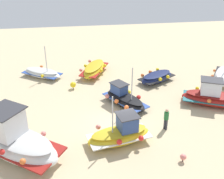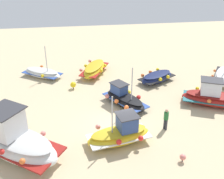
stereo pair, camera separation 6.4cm
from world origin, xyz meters
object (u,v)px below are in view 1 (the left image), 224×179
(fishing_boat_5, at_px, (213,97))
(fishing_boat_8, at_px, (120,134))
(fishing_boat_1, at_px, (17,142))
(mooring_buoy_0, at_px, (73,85))
(fishing_boat_4, at_px, (94,69))
(fishing_boat_6, at_px, (42,73))
(fishing_boat_0, at_px, (124,99))
(person_walking, at_px, (166,118))
(fishing_boat_7, at_px, (157,77))
(mooring_buoy_1, at_px, (183,157))

(fishing_boat_5, distance_m, fishing_boat_8, 8.79)
(fishing_boat_1, height_order, mooring_buoy_0, fishing_boat_1)
(fishing_boat_4, relative_size, fishing_boat_6, 1.09)
(fishing_boat_0, relative_size, fishing_boat_8, 0.99)
(fishing_boat_8, height_order, person_walking, fishing_boat_8)
(fishing_boat_0, bearing_deg, fishing_boat_7, -76.25)
(fishing_boat_4, distance_m, fishing_boat_6, 4.98)
(mooring_buoy_1, bearing_deg, mooring_buoy_0, -59.98)
(mooring_buoy_1, bearing_deg, fishing_boat_6, -56.46)
(fishing_boat_5, relative_size, person_walking, 3.26)
(fishing_boat_0, bearing_deg, fishing_boat_4, -15.23)
(fishing_boat_1, bearing_deg, fishing_boat_0, -108.23)
(person_walking, bearing_deg, fishing_boat_4, -98.84)
(fishing_boat_5, xyz_separation_m, mooring_buoy_0, (10.74, -4.44, -0.29))
(fishing_boat_6, xyz_separation_m, mooring_buoy_1, (-8.85, 13.35, -0.09))
(fishing_boat_7, relative_size, mooring_buoy_1, 7.62)
(person_walking, bearing_deg, fishing_boat_5, 179.44)
(fishing_boat_6, distance_m, fishing_boat_8, 12.39)
(fishing_boat_0, relative_size, mooring_buoy_1, 8.41)
(fishing_boat_6, distance_m, person_walking, 13.44)
(fishing_boat_4, bearing_deg, fishing_boat_7, -89.86)
(fishing_boat_4, relative_size, fishing_boat_8, 1.03)
(fishing_boat_4, bearing_deg, fishing_boat_1, 179.58)
(fishing_boat_8, xyz_separation_m, mooring_buoy_1, (-3.25, 2.30, -0.33))
(mooring_buoy_1, bearing_deg, fishing_boat_1, -11.49)
(mooring_buoy_0, distance_m, mooring_buoy_1, 11.98)
(fishing_boat_0, relative_size, fishing_boat_4, 0.96)
(fishing_boat_6, bearing_deg, fishing_boat_8, 149.95)
(fishing_boat_1, height_order, fishing_boat_5, fishing_boat_1)
(fishing_boat_5, bearing_deg, fishing_boat_4, -16.76)
(fishing_boat_7, xyz_separation_m, mooring_buoy_1, (1.64, 10.67, -0.14))
(fishing_boat_8, bearing_deg, fishing_boat_4, 81.55)
(fishing_boat_0, height_order, fishing_boat_5, fishing_boat_0)
(fishing_boat_0, relative_size, fishing_boat_1, 0.75)
(fishing_boat_0, relative_size, mooring_buoy_0, 6.55)
(fishing_boat_1, xyz_separation_m, fishing_boat_8, (-6.10, -0.40, -0.36))
(fishing_boat_0, distance_m, mooring_buoy_0, 5.17)
(fishing_boat_1, distance_m, mooring_buoy_1, 9.57)
(fishing_boat_1, distance_m, fishing_boat_8, 6.13)
(fishing_boat_0, relative_size, fishing_boat_7, 1.10)
(person_walking, xyz_separation_m, mooring_buoy_1, (0.03, 3.26, -0.59))
(fishing_boat_1, xyz_separation_m, mooring_buoy_1, (-9.35, 1.90, -0.69))
(fishing_boat_1, relative_size, fishing_boat_6, 1.38)
(fishing_boat_5, bearing_deg, mooring_buoy_1, 75.00)
(fishing_boat_1, relative_size, fishing_boat_8, 1.31)
(fishing_boat_7, relative_size, fishing_boat_8, 0.89)
(fishing_boat_8, bearing_deg, fishing_boat_0, 64.41)
(mooring_buoy_0, bearing_deg, fishing_boat_4, -126.29)
(fishing_boat_6, distance_m, mooring_buoy_0, 4.12)
(fishing_boat_0, relative_size, person_walking, 2.69)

